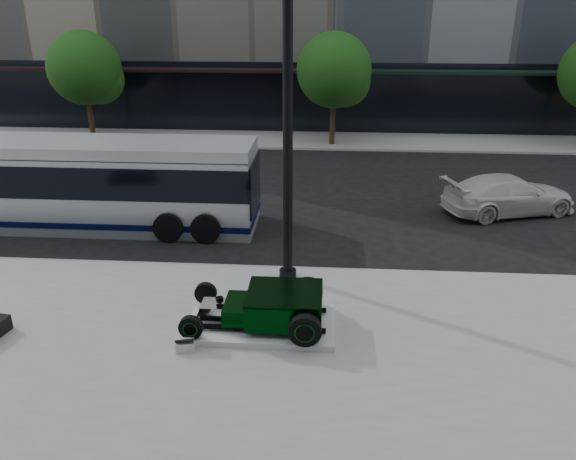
# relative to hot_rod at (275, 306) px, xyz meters

# --- Properties ---
(ground) EXTENTS (120.00, 120.00, 0.00)m
(ground) POSITION_rel_hot_rod_xyz_m (0.31, 5.29, -0.70)
(ground) COLOR black
(ground) RESTS_ON ground
(sidewalk_far) EXTENTS (70.00, 4.00, 0.12)m
(sidewalk_far) POSITION_rel_hot_rod_xyz_m (0.31, 19.29, -0.64)
(sidewalk_far) COLOR gray
(sidewalk_far) RESTS_ON ground
(street_trees) EXTENTS (29.80, 3.80, 5.70)m
(street_trees) POSITION_rel_hot_rod_xyz_m (1.45, 18.36, 3.07)
(street_trees) COLOR black
(street_trees) RESTS_ON sidewalk_far
(display_plinth) EXTENTS (3.40, 1.80, 0.15)m
(display_plinth) POSITION_rel_hot_rod_xyz_m (-0.33, -0.00, -0.50)
(display_plinth) COLOR silver
(display_plinth) RESTS_ON sidewalk_near
(hot_rod) EXTENTS (3.22, 2.00, 0.81)m
(hot_rod) POSITION_rel_hot_rod_xyz_m (0.00, 0.00, 0.00)
(hot_rod) COLOR black
(hot_rod) RESTS_ON display_plinth
(info_plaque) EXTENTS (0.45, 0.37, 0.31)m
(info_plaque) POSITION_rel_hot_rod_xyz_m (-1.88, -1.02, -0.45)
(info_plaque) COLOR silver
(info_plaque) RESTS_ON sidewalk_near
(lamppost) EXTENTS (0.46, 0.46, 8.41)m
(lamppost) POSITION_rel_hot_rod_xyz_m (0.10, 2.64, 3.31)
(lamppost) COLOR black
(lamppost) RESTS_ON sidewalk_near
(transit_bus) EXTENTS (12.12, 2.88, 2.92)m
(transit_bus) POSITION_rel_hot_rod_xyz_m (-7.28, 6.38, 0.79)
(transit_bus) COLOR #B6BBC0
(transit_bus) RESTS_ON ground
(white_sedan) EXTENTS (5.17, 3.32, 1.40)m
(white_sedan) POSITION_rel_hot_rod_xyz_m (7.66, 8.54, 0.00)
(white_sedan) COLOR silver
(white_sedan) RESTS_ON ground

